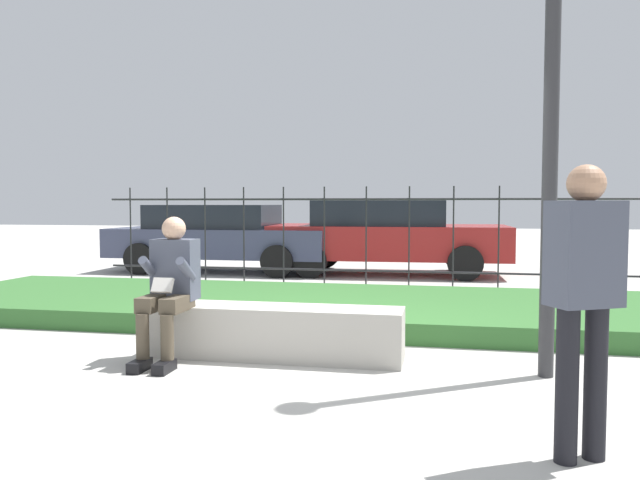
% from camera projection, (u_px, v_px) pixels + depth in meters
% --- Properties ---
extents(ground_plane, '(60.00, 60.00, 0.00)m').
position_uv_depth(ground_plane, '(305.00, 359.00, 5.53)').
color(ground_plane, '#B2AFA8').
extents(stone_bench, '(2.24, 0.47, 0.47)m').
position_uv_depth(stone_bench, '(278.00, 335.00, 5.56)').
color(stone_bench, '#ADA89E').
rests_on(stone_bench, ground_plane).
extents(person_seated_reader, '(0.42, 0.73, 1.27)m').
position_uv_depth(person_seated_reader, '(170.00, 282.00, 5.45)').
color(person_seated_reader, black).
rests_on(person_seated_reader, ground_plane).
extents(grass_berm, '(10.66, 2.87, 0.22)m').
position_uv_depth(grass_berm, '(343.00, 308.00, 7.61)').
color(grass_berm, '#33662D').
rests_on(grass_berm, ground_plane).
extents(iron_fence, '(8.66, 0.03, 1.65)m').
position_uv_depth(iron_fence, '(366.00, 237.00, 9.72)').
color(iron_fence, '#232326').
rests_on(iron_fence, ground_plane).
extents(car_parked_center, '(4.60, 2.10, 1.44)m').
position_uv_depth(car_parked_center, '(386.00, 235.00, 12.17)').
color(car_parked_center, maroon).
rests_on(car_parked_center, ground_plane).
extents(car_parked_left, '(4.45, 1.89, 1.35)m').
position_uv_depth(car_parked_left, '(220.00, 236.00, 12.64)').
color(car_parked_left, '#383D56').
rests_on(car_parked_left, ground_plane).
extents(person_passerby, '(0.42, 0.36, 1.59)m').
position_uv_depth(person_passerby, '(584.00, 288.00, 3.30)').
color(person_passerby, black).
rests_on(person_passerby, ground_plane).
extents(street_lamp, '(0.28, 0.28, 4.22)m').
position_uv_depth(street_lamp, '(553.00, 50.00, 4.84)').
color(street_lamp, '#2D2D30').
rests_on(street_lamp, ground_plane).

